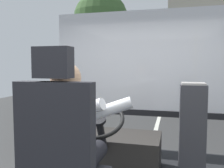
{
  "coord_description": "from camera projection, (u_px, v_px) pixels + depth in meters",
  "views": [
    {
      "loc": [
        0.45,
        -1.7,
        1.84
      ],
      "look_at": [
        -0.28,
        1.1,
        1.61
      ],
      "focal_mm": 37.65,
      "sensor_mm": 36.0,
      "label": 1
    }
  ],
  "objects": [
    {
      "name": "steering_console",
      "position": [
        111.0,
        150.0,
        2.67
      ],
      "size": [
        1.1,
        0.97,
        0.8
      ],
      "color": "#282623",
      "rests_on": "bus_floor"
    },
    {
      "name": "street_tree",
      "position": [
        101.0,
        20.0,
        12.67
      ],
      "size": [
        2.93,
        2.93,
        5.79
      ],
      "color": "#4C3828",
      "rests_on": "ground"
    },
    {
      "name": "ground",
      "position": [
        162.0,
        108.0,
        10.39
      ],
      "size": [
        18.0,
        44.0,
        0.06
      ],
      "color": "#333333"
    },
    {
      "name": "driver_seat",
      "position": [
        63.0,
        166.0,
        1.49
      ],
      "size": [
        0.48,
        0.48,
        1.29
      ],
      "color": "black",
      "rests_on": "bus_floor"
    },
    {
      "name": "bus_driver",
      "position": [
        71.0,
        134.0,
        1.6
      ],
      "size": [
        0.79,
        0.57,
        0.77
      ],
      "color": "black",
      "rests_on": "driver_seat"
    },
    {
      "name": "fare_box",
      "position": [
        192.0,
        132.0,
        2.38
      ],
      "size": [
        0.25,
        0.23,
        1.01
      ],
      "color": "#333338",
      "rests_on": "bus_floor"
    },
    {
      "name": "windshield_panel",
      "position": [
        140.0,
        75.0,
        3.32
      ],
      "size": [
        2.5,
        0.08,
        1.48
      ],
      "color": "silver"
    }
  ]
}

